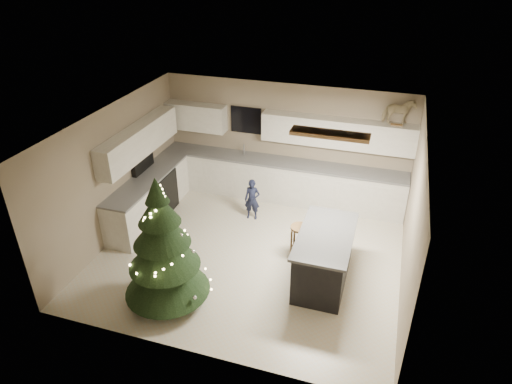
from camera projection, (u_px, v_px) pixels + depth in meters
The scene contains 8 objects.
ground_plane at pixel (250, 253), 8.68m from camera, with size 5.50×5.50×0.00m, color #BDB8A8.
room_shell at pixel (251, 171), 7.82m from camera, with size 5.52×5.02×2.61m.
cabinetry at pixel (234, 174), 9.92m from camera, with size 5.50×3.20×2.00m.
island at pixel (324, 257), 7.79m from camera, with size 0.90×1.70×0.95m.
bar_stool at pixel (300, 234), 8.37m from camera, with size 0.34×0.34×0.66m.
christmas_tree at pixel (164, 254), 7.13m from camera, with size 1.43×1.38×2.28m.
toddler at pixel (252, 200), 9.56m from camera, with size 0.33×0.21×0.90m, color #19213A.
rocking_horse at pixel (399, 112), 8.90m from camera, with size 0.66×0.46×0.53m.
Camera 1 is at (2.20, -6.64, 5.27)m, focal length 32.00 mm.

